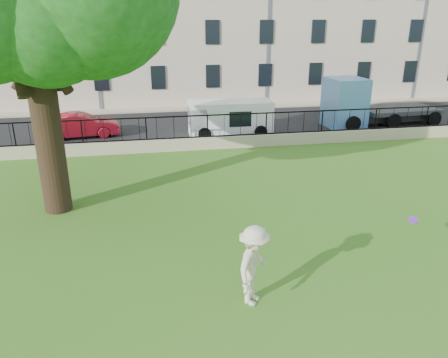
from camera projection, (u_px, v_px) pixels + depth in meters
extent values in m
plane|color=#326718|center=(278.00, 284.00, 10.95)|extent=(120.00, 120.00, 0.00)
cube|color=tan|center=(208.00, 143.00, 21.88)|extent=(50.00, 0.40, 0.60)
cube|color=black|center=(208.00, 136.00, 21.77)|extent=(50.00, 0.05, 0.06)
cube|color=black|center=(207.00, 115.00, 21.39)|extent=(50.00, 0.05, 0.06)
cube|color=black|center=(197.00, 126.00, 26.31)|extent=(60.00, 9.00, 0.01)
cube|color=tan|center=(188.00, 109.00, 31.08)|extent=(60.00, 1.40, 0.12)
cube|color=#B5A490|center=(178.00, 12.00, 34.05)|extent=(56.00, 10.00, 13.00)
cylinder|color=black|center=(49.00, 140.00, 14.25)|extent=(0.91, 0.91, 4.97)
imported|color=beige|center=(254.00, 266.00, 9.92)|extent=(1.31, 1.45, 1.95)
cylinder|color=purple|center=(413.00, 220.00, 11.88)|extent=(0.35, 0.35, 0.12)
imported|color=maroon|center=(81.00, 125.00, 23.79)|extent=(4.17, 1.84, 1.33)
cube|color=white|center=(230.00, 118.00, 24.13)|extent=(4.57, 1.87, 1.90)
cube|color=#5891CE|center=(381.00, 101.00, 26.34)|extent=(7.01, 2.84, 2.88)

